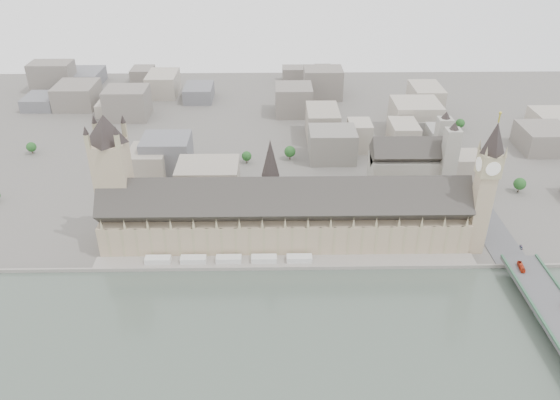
{
  "coord_description": "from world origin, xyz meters",
  "views": [
    {
      "loc": [
        -8.59,
        -320.35,
        232.62
      ],
      "look_at": [
        -3.01,
        38.16,
        25.88
      ],
      "focal_mm": 35.0,
      "sensor_mm": 36.0,
      "label": 1
    }
  ],
  "objects_px": {
    "palace_of_westminster": "(284,216)",
    "victoria_tower": "(113,174)",
    "westminster_abbey": "(412,167)",
    "red_bus_north": "(521,267)",
    "car_approach": "(521,247)",
    "elizabeth_tower": "(486,180)"
  },
  "relations": [
    {
      "from": "victoria_tower",
      "to": "red_bus_north",
      "type": "distance_m",
      "value": 288.22
    },
    {
      "from": "palace_of_westminster",
      "to": "car_approach",
      "type": "bearing_deg",
      "value": -8.6
    },
    {
      "from": "palace_of_westminster",
      "to": "victoria_tower",
      "type": "distance_m",
      "value": 126.41
    },
    {
      "from": "elizabeth_tower",
      "to": "westminster_abbey",
      "type": "relative_size",
      "value": 1.58
    },
    {
      "from": "palace_of_westminster",
      "to": "red_bus_north",
      "type": "height_order",
      "value": "palace_of_westminster"
    },
    {
      "from": "palace_of_westminster",
      "to": "red_bus_north",
      "type": "xyz_separation_m",
      "value": [
        157.49,
        -49.12,
        -10.95
      ]
    },
    {
      "from": "palace_of_westminster",
      "to": "red_bus_north",
      "type": "bearing_deg",
      "value": -17.32
    },
    {
      "from": "victoria_tower",
      "to": "car_approach",
      "type": "relative_size",
      "value": 20.37
    },
    {
      "from": "victoria_tower",
      "to": "red_bus_north",
      "type": "height_order",
      "value": "victoria_tower"
    },
    {
      "from": "westminster_abbey",
      "to": "red_bus_north",
      "type": "distance_m",
      "value": 133.52
    },
    {
      "from": "palace_of_westminster",
      "to": "victoria_tower",
      "type": "xyz_separation_m",
      "value": [
        -122.0,
        6.3,
        32.5
      ]
    },
    {
      "from": "elizabeth_tower",
      "to": "westminster_abbey",
      "type": "bearing_deg",
      "value": 107.29
    },
    {
      "from": "elizabeth_tower",
      "to": "victoria_tower",
      "type": "bearing_deg",
      "value": 176.04
    },
    {
      "from": "car_approach",
      "to": "westminster_abbey",
      "type": "bearing_deg",
      "value": 129.86
    },
    {
      "from": "victoria_tower",
      "to": "red_bus_north",
      "type": "bearing_deg",
      "value": -11.22
    },
    {
      "from": "victoria_tower",
      "to": "westminster_abbey",
      "type": "height_order",
      "value": "victoria_tower"
    },
    {
      "from": "elizabeth_tower",
      "to": "red_bus_north",
      "type": "xyz_separation_m",
      "value": [
        19.49,
        -37.42,
        -46.33
      ]
    },
    {
      "from": "palace_of_westminster",
      "to": "car_approach",
      "type": "relative_size",
      "value": 53.99
    },
    {
      "from": "westminster_abbey",
      "to": "elizabeth_tower",
      "type": "bearing_deg",
      "value": -72.71
    },
    {
      "from": "palace_of_westminster",
      "to": "victoria_tower",
      "type": "height_order",
      "value": "victoria_tower"
    },
    {
      "from": "elizabeth_tower",
      "to": "victoria_tower",
      "type": "distance_m",
      "value": 260.64
    },
    {
      "from": "red_bus_north",
      "to": "westminster_abbey",
      "type": "bearing_deg",
      "value": 117.38
    }
  ]
}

